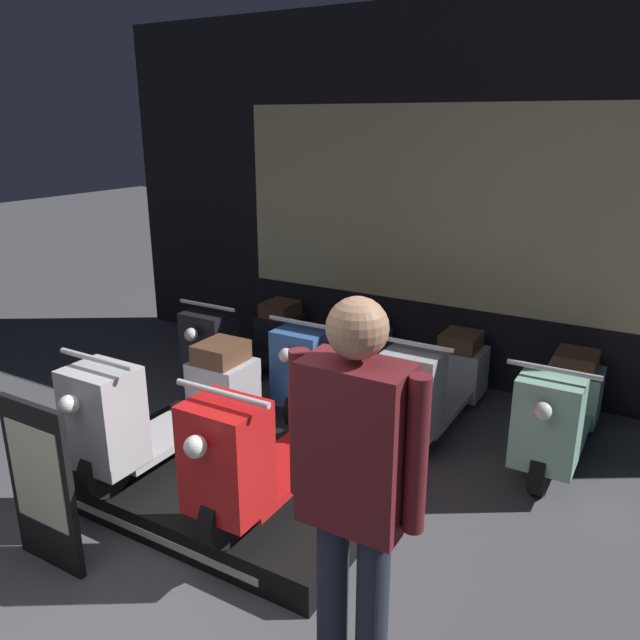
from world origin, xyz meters
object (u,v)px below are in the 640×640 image
at_px(scooter_backrow_2, 438,383).
at_px(scooter_backrow_3, 561,409).
at_px(scooter_display_left, 171,404).
at_px(scooter_backrow_0, 248,343).
at_px(person_right_browsing, 354,480).
at_px(scooter_backrow_1, 335,361).
at_px(price_sign_board, 42,485).
at_px(scooter_display_right, 285,437).

relative_size(scooter_backrow_2, scooter_backrow_3, 1.00).
bearing_deg(scooter_backrow_3, scooter_display_left, -143.20).
relative_size(scooter_backrow_0, person_right_browsing, 0.89).
distance_m(scooter_backrow_1, price_sign_board, 2.57).
height_order(scooter_backrow_2, scooter_backrow_3, same).
bearing_deg(scooter_backrow_2, scooter_display_right, -102.43).
xyz_separation_m(scooter_backrow_1, scooter_backrow_3, (1.79, 0.00, 0.00)).
relative_size(scooter_display_right, scooter_backrow_0, 1.00).
bearing_deg(scooter_backrow_1, scooter_display_right, -70.99).
xyz_separation_m(scooter_backrow_2, price_sign_board, (-1.21, -2.55, 0.13)).
relative_size(scooter_backrow_1, person_right_browsing, 0.89).
bearing_deg(scooter_display_right, person_right_browsing, -43.86).
xyz_separation_m(scooter_display_right, scooter_backrow_3, (1.24, 1.58, -0.18)).
bearing_deg(scooter_backrow_2, price_sign_board, -115.35).
xyz_separation_m(scooter_backrow_0, scooter_backrow_1, (0.90, 0.00, 0.00)).
relative_size(scooter_display_right, person_right_browsing, 0.89).
relative_size(scooter_backrow_3, person_right_browsing, 0.89).
distance_m(scooter_backrow_0, scooter_backrow_3, 2.69).
distance_m(scooter_backrow_2, scooter_backrow_3, 0.90).
xyz_separation_m(scooter_backrow_0, person_right_browsing, (2.32, -2.42, 0.64)).
distance_m(scooter_backrow_2, price_sign_board, 2.83).
height_order(scooter_backrow_0, person_right_browsing, person_right_browsing).
xyz_separation_m(scooter_display_left, scooter_backrow_0, (-0.57, 1.58, -0.18)).
height_order(scooter_display_left, scooter_backrow_1, scooter_display_left).
height_order(scooter_display_right, person_right_browsing, person_right_browsing).
bearing_deg(scooter_display_right, scooter_backrow_2, 77.57).
bearing_deg(scooter_backrow_1, price_sign_board, -97.00).
bearing_deg(scooter_display_right, scooter_backrow_3, 51.85).
xyz_separation_m(scooter_backrow_2, scooter_backrow_3, (0.90, 0.00, 0.00)).
bearing_deg(scooter_backrow_3, scooter_backrow_1, 180.00).
relative_size(scooter_display_left, scooter_backrow_0, 1.00).
relative_size(scooter_backrow_2, person_right_browsing, 0.89).
relative_size(scooter_display_left, scooter_display_right, 1.00).
distance_m(scooter_display_right, scooter_backrow_1, 1.69).
distance_m(scooter_display_right, scooter_backrow_3, 2.02).
bearing_deg(price_sign_board, scooter_backrow_0, 102.84).
xyz_separation_m(scooter_display_right, price_sign_board, (-0.86, -0.97, -0.06)).
bearing_deg(scooter_backrow_1, scooter_display_left, -101.66).
bearing_deg(scooter_backrow_2, scooter_backrow_3, 0.00).
bearing_deg(scooter_display_right, scooter_backrow_1, 109.01).
bearing_deg(scooter_display_right, price_sign_board, -131.62).
relative_size(scooter_display_right, scooter_backrow_1, 1.00).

